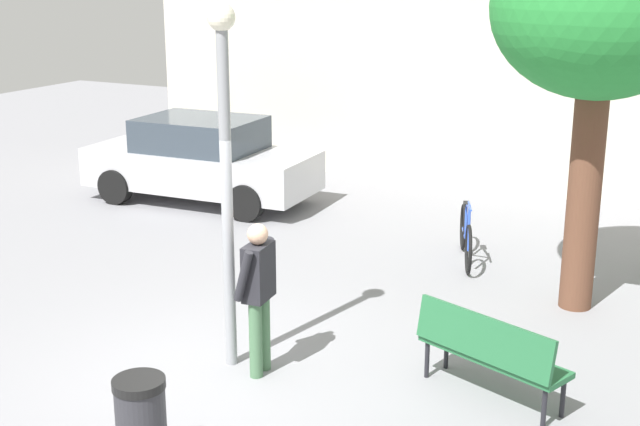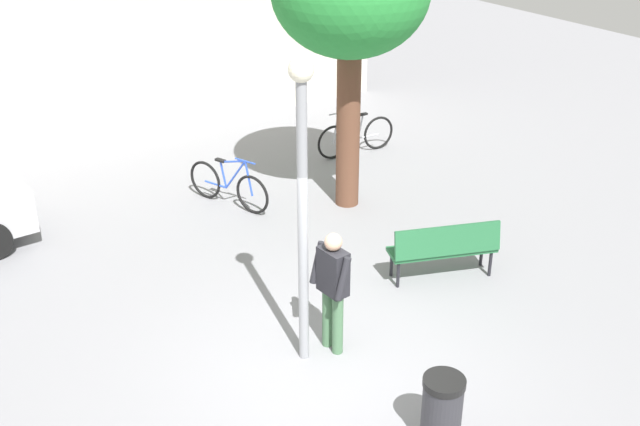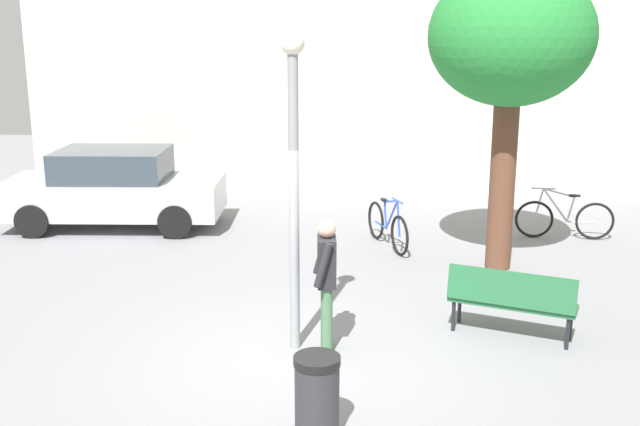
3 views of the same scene
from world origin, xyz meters
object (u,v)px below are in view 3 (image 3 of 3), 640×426
Objects in this scene: person_by_lamppost at (326,276)px; plaza_tree at (511,41)px; bicycle_blue at (388,226)px; bicycle_silver at (564,219)px; park_bench at (512,298)px; lamppost at (294,162)px; parked_car_silver at (114,189)px; trash_bin at (317,397)px.

person_by_lamppost is 5.11m from plaza_tree.
person_by_lamppost is at bearing -100.48° from bicycle_blue.
plaza_tree reaches higher than person_by_lamppost.
person_by_lamppost is 0.92× the size of bicycle_silver.
park_bench is 4.26m from bicycle_blue.
lamppost is at bearing -131.84° from plaza_tree.
lamppost reaches higher than parked_car_silver.
parked_car_silver is (-4.52, 5.54, -0.19)m from person_by_lamppost.
bicycle_blue is at bearing 79.52° from person_by_lamppost.
plaza_tree is at bearing 64.56° from trash_bin.
parked_car_silver is at bearing 129.23° from person_by_lamppost.
lamppost is 1.44m from person_by_lamppost.
parked_car_silver reaches higher than trash_bin.
bicycle_silver is (1.50, 1.84, -3.29)m from plaza_tree.
park_bench is at bearing -110.81° from bicycle_silver.
lamppost is at bearing -105.39° from bicycle_blue.
person_by_lamppost is 0.98× the size of bicycle_blue.
parked_car_silver is at bearing 143.87° from park_bench.
bicycle_silver is at bearing 51.87° from person_by_lamppost.
person_by_lamppost is 2.43m from park_bench.
trash_bin is (0.43, -2.09, -1.93)m from lamppost.
person_by_lamppost is 2.11m from trash_bin.
park_bench is 8.50m from parked_car_silver.
lamppost is at bearing 101.52° from trash_bin.
plaza_tree reaches higher than lamppost.
bicycle_blue reaches higher than park_bench.
bicycle_silver is 1.06× the size of bicycle_blue.
bicycle_blue is at bearing -10.89° from parked_car_silver.
park_bench is (2.34, 0.53, -0.42)m from person_by_lamppost.
bicycle_silver is (1.80, 4.74, -0.16)m from park_bench.
plaza_tree is (2.64, 3.44, 2.71)m from person_by_lamppost.
person_by_lamppost is at bearing -50.77° from parked_car_silver.
person_by_lamppost is at bearing -167.21° from park_bench.
parked_car_silver reaches higher than bicycle_blue.
trash_bin is at bearing -89.04° from person_by_lamppost.
trash_bin is at bearing -96.96° from bicycle_blue.
trash_bin is (-2.61, -5.48, -3.25)m from plaza_tree.
lamppost is at bearing -130.95° from bicycle_silver.
plaza_tree is at bearing -16.34° from parked_car_silver.
park_bench reaches higher than trash_bin.
trash_bin is at bearing -131.85° from park_bench.
person_by_lamppost reaches higher than parked_car_silver.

